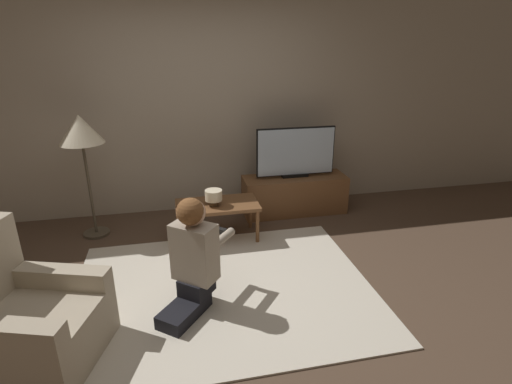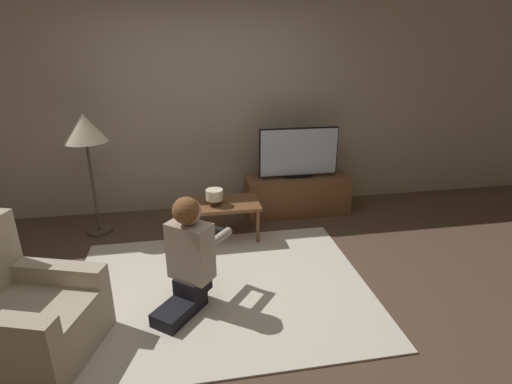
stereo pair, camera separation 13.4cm
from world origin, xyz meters
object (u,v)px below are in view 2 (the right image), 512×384
at_px(person_kneeling, 189,253).
at_px(floor_lamp, 85,133).
at_px(armchair, 22,318).
at_px(tv, 299,153).
at_px(table_lamp, 214,196).
at_px(coffee_table, 218,207).

bearing_deg(person_kneeling, floor_lamp, -18.33).
bearing_deg(person_kneeling, armchair, 54.80).
relative_size(tv, table_lamp, 5.38).
distance_m(coffee_table, person_kneeling, 1.21).
xyz_separation_m(floor_lamp, table_lamp, (1.28, -0.43, -0.62)).
bearing_deg(armchair, table_lamp, -26.53).
relative_size(coffee_table, armchair, 0.86).
xyz_separation_m(coffee_table, table_lamp, (-0.04, -0.04, 0.15)).
bearing_deg(coffee_table, person_kneeling, -105.70).
xyz_separation_m(tv, armchair, (-2.49, -2.01, -0.49)).
bearing_deg(coffee_table, armchair, -134.54).
distance_m(tv, floor_lamp, 2.38).
xyz_separation_m(tv, person_kneeling, (-1.35, -1.68, -0.29)).
height_order(person_kneeling, table_lamp, person_kneeling).
height_order(tv, person_kneeling, tv).
bearing_deg(armchair, floor_lamp, 13.91).
relative_size(person_kneeling, table_lamp, 5.23).
height_order(floor_lamp, table_lamp, floor_lamp).
xyz_separation_m(tv, floor_lamp, (-2.35, -0.14, 0.36)).
distance_m(person_kneeling, table_lamp, 1.15).
bearing_deg(tv, table_lamp, -151.90).
relative_size(tv, floor_lamp, 0.72).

